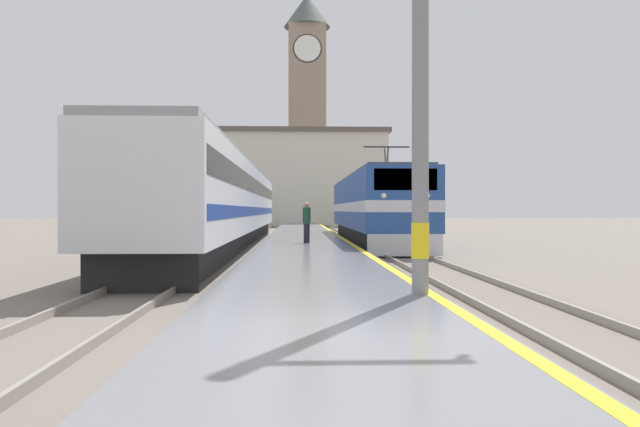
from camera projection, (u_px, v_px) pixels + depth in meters
ground_plane at (304, 240)px, 37.31m from camera, size 200.00×200.00×0.00m
platform at (305, 241)px, 32.32m from camera, size 3.97×140.00×0.37m
rail_track_near at (373, 244)px, 32.45m from camera, size 2.83×140.00×0.16m
rail_track_far at (233, 244)px, 32.18m from camera, size 2.83×140.00×0.16m
locomotive_train at (373, 208)px, 32.36m from camera, size 2.92×19.62×4.59m
passenger_train at (226, 203)px, 29.01m from camera, size 2.92×33.19×3.86m
catenary_mast at (423, 33)px, 10.42m from camera, size 2.18×0.30×8.90m
person_on_platform at (307, 221)px, 26.67m from camera, size 0.34×0.34×1.75m
clock_tower at (307, 101)px, 83.11m from camera, size 6.12×6.12×30.57m
station_building at (292, 179)px, 70.41m from camera, size 21.35×9.38×10.62m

